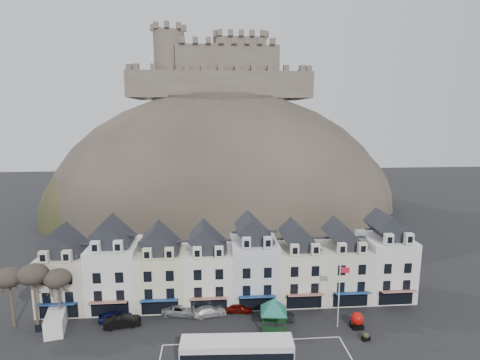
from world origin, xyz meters
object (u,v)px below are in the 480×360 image
object	(u,v)px
bus	(237,353)
car_maroon	(239,308)
car_white	(210,311)
car_charcoal	(278,315)
car_silver	(181,309)
car_navy	(115,317)
car_black	(122,321)
red_buoy	(357,320)
white_van	(56,321)
bus_shelter	(274,305)
flagpole	(340,292)

from	to	relation	value
bus	car_maroon	xyz separation A→B (m)	(1.08, 11.90, -1.27)
car_white	car_charcoal	distance (m)	9.50
car_silver	car_white	xyz separation A→B (m)	(4.00, -0.59, -0.05)
bus	car_silver	bearing A→B (deg)	123.27
car_navy	car_maroon	size ratio (longest dim) A/B	1.14
car_black	car_charcoal	distance (m)	20.80
red_buoy	car_silver	xyz separation A→B (m)	(-23.31, 5.10, -0.35)
car_black	car_silver	distance (m)	7.90
red_buoy	car_navy	size ratio (longest dim) A/B	0.49
car_maroon	car_charcoal	xyz separation A→B (m)	(5.20, -2.50, 0.06)
bus	white_van	bearing A→B (deg)	160.44
bus_shelter	car_black	xyz separation A→B (m)	(-19.80, 2.05, -2.53)
white_van	car_maroon	world-z (taller)	white_van
car_silver	car_charcoal	bearing A→B (deg)	-91.53
bus_shelter	car_black	distance (m)	20.07
car_maroon	flagpole	bearing A→B (deg)	-102.51
car_maroon	bus_shelter	bearing A→B (deg)	-129.52
bus_shelter	car_black	bearing A→B (deg)	-179.03
bus_shelter	car_silver	bearing A→B (deg)	166.59
car_charcoal	bus_shelter	bearing A→B (deg)	164.51
flagpole	car_navy	world-z (taller)	flagpole
red_buoy	flagpole	xyz separation A→B (m)	(-2.37, 0.36, 3.84)
car_black	red_buoy	bearing A→B (deg)	-106.03
red_buoy	car_navy	bearing A→B (deg)	173.05
car_navy	red_buoy	bearing A→B (deg)	-102.07
bus_shelter	car_silver	size ratio (longest dim) A/B	1.28
red_buoy	car_black	world-z (taller)	red_buoy
white_van	bus	bearing A→B (deg)	-35.38
red_buoy	car_navy	world-z (taller)	red_buoy
bus	car_navy	bearing A→B (deg)	148.47
flagpole	car_charcoal	size ratio (longest dim) A/B	2.00
car_white	car_navy	bearing A→B (deg)	80.27
white_van	car_black	world-z (taller)	white_van
bus	bus_shelter	world-z (taller)	bus_shelter
car_black	car_silver	xyz separation A→B (m)	(7.49, 2.50, -0.05)
car_navy	car_silver	xyz separation A→B (m)	(8.69, 1.20, -0.01)
car_maroon	car_charcoal	distance (m)	5.77
bus	car_charcoal	xyz separation A→B (m)	(6.28, 9.40, -1.21)
bus	car_silver	distance (m)	13.87
car_silver	car_black	bearing A→B (deg)	117.57
bus	car_black	xyz separation A→B (m)	(-14.52, 9.40, -1.13)
bus	car_navy	world-z (taller)	bus
car_charcoal	flagpole	bearing A→B (deg)	-95.93
car_white	car_maroon	bearing A→B (deg)	-94.26
car_maroon	car_black	bearing A→B (deg)	106.89
red_buoy	car_maroon	size ratio (longest dim) A/B	0.56
white_van	flagpole	bearing A→B (deg)	-16.58
white_van	car_maroon	xyz separation A→B (m)	(24.02, 2.50, -0.52)
car_maroon	car_charcoal	size ratio (longest dim) A/B	0.88
flagpole	white_van	xyz separation A→B (m)	(-36.85, 2.25, -3.76)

